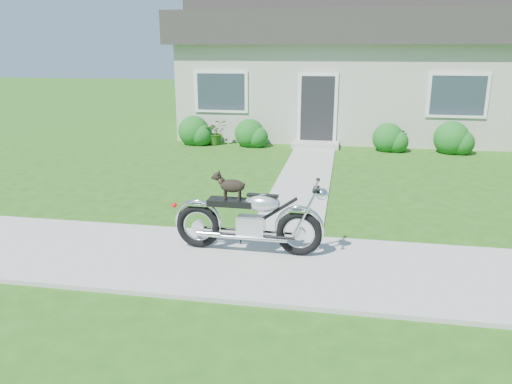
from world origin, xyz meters
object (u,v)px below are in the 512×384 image
potted_plant_left (215,132)px  house (367,70)px  potted_plant_right (401,140)px  motorcycle_with_dog (250,218)px

potted_plant_left → house: bearing=36.8°
potted_plant_left → potted_plant_right: (5.58, 0.00, -0.07)m
potted_plant_left → motorcycle_with_dog: (2.70, -8.23, 0.16)m
potted_plant_right → motorcycle_with_dog: bearing=-109.3°
potted_plant_left → potted_plant_right: potted_plant_left is taller
potted_plant_right → motorcycle_with_dog: motorcycle_with_dog is taller
house → potted_plant_left: 6.01m
potted_plant_right → motorcycle_with_dog: size_ratio=0.29×
house → motorcycle_with_dog: size_ratio=5.67×
house → potted_plant_right: house is taller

